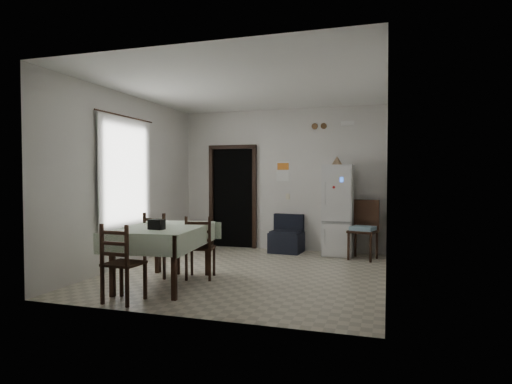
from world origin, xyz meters
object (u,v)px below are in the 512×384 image
object	(u,v)px
dining_chair_near_head	(124,262)
navy_seat	(286,234)
dining_chair_far_left	(162,244)
corner_chair	(363,230)
dining_chair_far_right	(200,247)
fridge	(338,210)
dining_table	(165,256)

from	to	relation	value
dining_chair_near_head	navy_seat	bearing A→B (deg)	-102.61
navy_seat	dining_chair_far_left	distance (m)	2.87
corner_chair	dining_chair_far_right	size ratio (longest dim) A/B	1.16
fridge	dining_chair_far_right	bearing A→B (deg)	-124.73
navy_seat	corner_chair	size ratio (longest dim) A/B	0.69
navy_seat	dining_chair_near_head	distance (m)	4.03
corner_chair	dining_chair_far_left	bearing A→B (deg)	-128.17
fridge	navy_seat	bearing A→B (deg)	-179.82
dining_table	dining_chair_far_left	xyz separation A→B (m)	(-0.32, 0.49, 0.08)
navy_seat	dining_table	distance (m)	3.19
dining_table	corner_chair	bearing A→B (deg)	40.60
fridge	corner_chair	bearing A→B (deg)	-32.28
navy_seat	dining_chair_far_right	world-z (taller)	dining_chair_far_right
corner_chair	fridge	bearing A→B (deg)	161.46
dining_chair_far_right	dining_chair_near_head	world-z (taller)	dining_chair_near_head
corner_chair	dining_chair_near_head	size ratio (longest dim) A/B	1.13
dining_table	dining_chair_far_left	bearing A→B (deg)	116.99
dining_chair_far_left	navy_seat	bearing A→B (deg)	-110.22
navy_seat	dining_chair_far_right	size ratio (longest dim) A/B	0.80
dining_table	dining_chair_far_left	distance (m)	0.59
fridge	dining_chair_far_left	xyz separation A→B (m)	(-2.37, -2.53, -0.38)
dining_chair_near_head	dining_chair_far_left	bearing A→B (deg)	-76.07
dining_chair_far_right	dining_chair_near_head	distance (m)	1.43
fridge	navy_seat	xyz separation A→B (m)	(-1.01, -0.00, -0.49)
dining_table	dining_chair_far_right	size ratio (longest dim) A/B	1.68
fridge	corner_chair	world-z (taller)	fridge
navy_seat	corner_chair	xyz separation A→B (m)	(1.50, -0.31, 0.17)
corner_chair	dining_table	bearing A→B (deg)	-119.18
navy_seat	dining_chair_far_left	size ratio (longest dim) A/B	0.77
navy_seat	dining_table	bearing A→B (deg)	-104.38
dining_chair_far_left	corner_chair	bearing A→B (deg)	-134.11
fridge	dining_table	bearing A→B (deg)	-124.05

